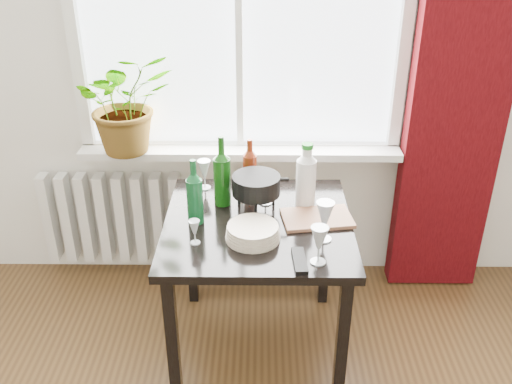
{
  "coord_description": "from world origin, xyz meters",
  "views": [
    {
      "loc": [
        0.11,
        -0.68,
        2.07
      ],
      "look_at": [
        0.09,
        1.55,
        0.89
      ],
      "focal_mm": 40.0,
      "sensor_mm": 36.0,
      "label": 1
    }
  ],
  "objects_px": {
    "cleaning_bottle": "(306,174)",
    "cutting_board": "(317,218)",
    "wine_bottle_left": "(194,191)",
    "wineglass_far_right": "(319,245)",
    "fondue_pot": "(256,193)",
    "tv_remote": "(300,261)",
    "wine_bottle_right": "(222,170)",
    "table": "(258,238)",
    "wineglass_front_left": "(195,232)",
    "wineglass_front_right": "(324,221)",
    "wineglass_back_center": "(266,188)",
    "wineglass_back_left": "(204,174)",
    "radiator": "(113,218)",
    "plate_stack": "(253,232)",
    "potted_plant": "(126,103)",
    "bottle_amber": "(250,165)"
  },
  "relations": [
    {
      "from": "table",
      "to": "wine_bottle_right",
      "type": "xyz_separation_m",
      "value": [
        -0.17,
        0.17,
        0.27
      ]
    },
    {
      "from": "wineglass_far_right",
      "to": "tv_remote",
      "type": "height_order",
      "value": "wineglass_far_right"
    },
    {
      "from": "table",
      "to": "plate_stack",
      "type": "height_order",
      "value": "plate_stack"
    },
    {
      "from": "fondue_pot",
      "to": "tv_remote",
      "type": "relative_size",
      "value": 1.48
    },
    {
      "from": "wine_bottle_left",
      "to": "cleaning_bottle",
      "type": "xyz_separation_m",
      "value": [
        0.5,
        0.16,
        0.01
      ]
    },
    {
      "from": "tv_remote",
      "to": "cleaning_bottle",
      "type": "bearing_deg",
      "value": 80.15
    },
    {
      "from": "wineglass_back_center",
      "to": "tv_remote",
      "type": "xyz_separation_m",
      "value": [
        0.14,
        -0.49,
        -0.07
      ]
    },
    {
      "from": "bottle_amber",
      "to": "cutting_board",
      "type": "height_order",
      "value": "bottle_amber"
    },
    {
      "from": "potted_plant",
      "to": "wineglass_back_left",
      "type": "relative_size",
      "value": 3.41
    },
    {
      "from": "wine_bottle_left",
      "to": "wineglass_far_right",
      "type": "relative_size",
      "value": 1.81
    },
    {
      "from": "wine_bottle_right",
      "to": "wineglass_far_right",
      "type": "xyz_separation_m",
      "value": [
        0.41,
        -0.49,
        -0.09
      ]
    },
    {
      "from": "cleaning_bottle",
      "to": "wineglass_back_center",
      "type": "distance_m",
      "value": 0.21
    },
    {
      "from": "wineglass_back_center",
      "to": "cleaning_bottle",
      "type": "bearing_deg",
      "value": -5.08
    },
    {
      "from": "wine_bottle_left",
      "to": "plate_stack",
      "type": "height_order",
      "value": "wine_bottle_left"
    },
    {
      "from": "radiator",
      "to": "cutting_board",
      "type": "relative_size",
      "value": 2.55
    },
    {
      "from": "wineglass_front_right",
      "to": "fondue_pot",
      "type": "height_order",
      "value": "wineglass_front_right"
    },
    {
      "from": "wineglass_back_left",
      "to": "fondue_pot",
      "type": "relative_size",
      "value": 0.61
    },
    {
      "from": "cleaning_bottle",
      "to": "wineglass_front_left",
      "type": "height_order",
      "value": "cleaning_bottle"
    },
    {
      "from": "table",
      "to": "wine_bottle_right",
      "type": "bearing_deg",
      "value": 135.62
    },
    {
      "from": "wineglass_front_left",
      "to": "plate_stack",
      "type": "bearing_deg",
      "value": 9.0
    },
    {
      "from": "wineglass_front_left",
      "to": "fondue_pot",
      "type": "distance_m",
      "value": 0.39
    },
    {
      "from": "table",
      "to": "wineglass_front_left",
      "type": "bearing_deg",
      "value": -144.85
    },
    {
      "from": "radiator",
      "to": "wine_bottle_right",
      "type": "xyz_separation_m",
      "value": [
        0.68,
        -0.46,
        0.54
      ]
    },
    {
      "from": "wineglass_back_left",
      "to": "tv_remote",
      "type": "relative_size",
      "value": 0.9
    },
    {
      "from": "cleaning_bottle",
      "to": "wineglass_front_left",
      "type": "xyz_separation_m",
      "value": [
        -0.49,
        -0.34,
        -0.11
      ]
    },
    {
      "from": "wine_bottle_right",
      "to": "wineglass_back_center",
      "type": "bearing_deg",
      "value": 0.9
    },
    {
      "from": "wine_bottle_right",
      "to": "tv_remote",
      "type": "xyz_separation_m",
      "value": [
        0.34,
        -0.49,
        -0.17
      ]
    },
    {
      "from": "wineglass_front_left",
      "to": "wine_bottle_left",
      "type": "bearing_deg",
      "value": 94.73
    },
    {
      "from": "wineglass_far_right",
      "to": "fondue_pot",
      "type": "distance_m",
      "value": 0.5
    },
    {
      "from": "table",
      "to": "wine_bottle_right",
      "type": "distance_m",
      "value": 0.36
    },
    {
      "from": "bottle_amber",
      "to": "tv_remote",
      "type": "xyz_separation_m",
      "value": [
        0.21,
        -0.62,
        -0.13
      ]
    },
    {
      "from": "table",
      "to": "cleaning_bottle",
      "type": "distance_m",
      "value": 0.37
    },
    {
      "from": "wine_bottle_left",
      "to": "wineglass_front_right",
      "type": "distance_m",
      "value": 0.59
    },
    {
      "from": "wine_bottle_right",
      "to": "cleaning_bottle",
      "type": "bearing_deg",
      "value": -1.97
    },
    {
      "from": "wine_bottle_left",
      "to": "wineglass_far_right",
      "type": "height_order",
      "value": "wine_bottle_left"
    },
    {
      "from": "bottle_amber",
      "to": "fondue_pot",
      "type": "bearing_deg",
      "value": -80.0
    },
    {
      "from": "wineglass_front_right",
      "to": "wineglass_far_right",
      "type": "bearing_deg",
      "value": -102.49
    },
    {
      "from": "cleaning_bottle",
      "to": "wineglass_far_right",
      "type": "distance_m",
      "value": 0.48
    },
    {
      "from": "cleaning_bottle",
      "to": "cutting_board",
      "type": "height_order",
      "value": "cleaning_bottle"
    },
    {
      "from": "plate_stack",
      "to": "cutting_board",
      "type": "distance_m",
      "value": 0.33
    },
    {
      "from": "wine_bottle_left",
      "to": "cleaning_bottle",
      "type": "distance_m",
      "value": 0.53
    },
    {
      "from": "wine_bottle_left",
      "to": "cleaning_bottle",
      "type": "relative_size",
      "value": 0.95
    },
    {
      "from": "wineglass_back_left",
      "to": "wine_bottle_right",
      "type": "bearing_deg",
      "value": -57.55
    },
    {
      "from": "wineglass_back_center",
      "to": "wineglass_front_left",
      "type": "xyz_separation_m",
      "value": [
        -0.3,
        -0.36,
        -0.03
      ]
    },
    {
      "from": "wineglass_front_right",
      "to": "wineglass_back_center",
      "type": "bearing_deg",
      "value": 127.75
    },
    {
      "from": "potted_plant",
      "to": "fondue_pot",
      "type": "height_order",
      "value": "potted_plant"
    },
    {
      "from": "wine_bottle_right",
      "to": "wineglass_front_left",
      "type": "height_order",
      "value": "wine_bottle_right"
    },
    {
      "from": "fondue_pot",
      "to": "wineglass_back_left",
      "type": "bearing_deg",
      "value": 130.4
    },
    {
      "from": "wineglass_front_left",
      "to": "plate_stack",
      "type": "relative_size",
      "value": 0.48
    },
    {
      "from": "cleaning_bottle",
      "to": "wineglass_front_right",
      "type": "distance_m",
      "value": 0.32
    }
  ]
}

